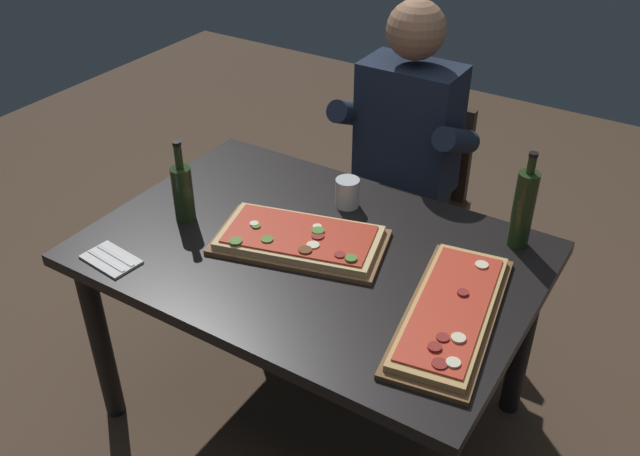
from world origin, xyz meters
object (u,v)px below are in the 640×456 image
(pizza_rectangular_front, at_px, (300,240))
(oil_bottle_amber, at_px, (523,208))
(pizza_rectangular_left, at_px, (451,312))
(tumbler_near_camera, at_px, (347,193))
(diner_chair, at_px, (411,195))
(seated_diner, at_px, (402,152))
(dining_table, at_px, (312,272))
(wine_bottle_dark, at_px, (183,191))

(pizza_rectangular_front, height_order, oil_bottle_amber, oil_bottle_amber)
(oil_bottle_amber, bearing_deg, pizza_rectangular_front, -147.53)
(pizza_rectangular_left, bearing_deg, tumbler_near_camera, 146.71)
(tumbler_near_camera, xyz_separation_m, diner_chair, (-0.01, 0.57, -0.30))
(diner_chair, distance_m, seated_diner, 0.28)
(dining_table, height_order, tumbler_near_camera, tumbler_near_camera)
(pizza_rectangular_left, distance_m, tumbler_near_camera, 0.65)
(dining_table, bearing_deg, diner_chair, 93.17)
(oil_bottle_amber, height_order, diner_chair, oil_bottle_amber)
(pizza_rectangular_left, relative_size, oil_bottle_amber, 1.96)
(wine_bottle_dark, distance_m, seated_diner, 0.92)
(diner_chair, height_order, seated_diner, seated_diner)
(dining_table, xyz_separation_m, seated_diner, (-0.05, 0.74, 0.10))
(pizza_rectangular_left, distance_m, oil_bottle_amber, 0.46)
(wine_bottle_dark, height_order, seated_diner, seated_diner)
(dining_table, xyz_separation_m, wine_bottle_dark, (-0.46, -0.08, 0.20))
(pizza_rectangular_front, relative_size, oil_bottle_amber, 1.82)
(dining_table, distance_m, oil_bottle_amber, 0.70)
(dining_table, relative_size, diner_chair, 1.61)
(dining_table, height_order, diner_chair, diner_chair)
(dining_table, bearing_deg, pizza_rectangular_left, -8.08)
(oil_bottle_amber, distance_m, seated_diner, 0.71)
(pizza_rectangular_left, relative_size, seated_diner, 0.48)
(oil_bottle_amber, relative_size, diner_chair, 0.38)
(diner_chair, bearing_deg, wine_bottle_dark, -113.66)
(oil_bottle_amber, bearing_deg, diner_chair, 140.64)
(diner_chair, bearing_deg, oil_bottle_amber, -39.36)
(wine_bottle_dark, bearing_deg, tumbler_near_camera, 40.53)
(dining_table, xyz_separation_m, diner_chair, (-0.05, 0.86, -0.16))
(diner_chair, bearing_deg, pizza_rectangular_front, -89.78)
(pizza_rectangular_left, bearing_deg, dining_table, 171.92)
(dining_table, xyz_separation_m, pizza_rectangular_front, (-0.04, -0.00, 0.12))
(pizza_rectangular_front, relative_size, tumbler_near_camera, 5.81)
(diner_chair, relative_size, seated_diner, 0.65)
(wine_bottle_dark, distance_m, diner_chair, 1.08)
(pizza_rectangular_front, distance_m, seated_diner, 0.74)
(dining_table, xyz_separation_m, oil_bottle_amber, (0.54, 0.37, 0.23))
(pizza_rectangular_left, xyz_separation_m, seated_diner, (-0.55, 0.81, -0.02))
(seated_diner, bearing_deg, pizza_rectangular_left, -55.60)
(pizza_rectangular_front, bearing_deg, diner_chair, 90.22)
(pizza_rectangular_left, xyz_separation_m, wine_bottle_dark, (-0.96, -0.00, 0.09))
(oil_bottle_amber, distance_m, tumbler_near_camera, 0.59)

